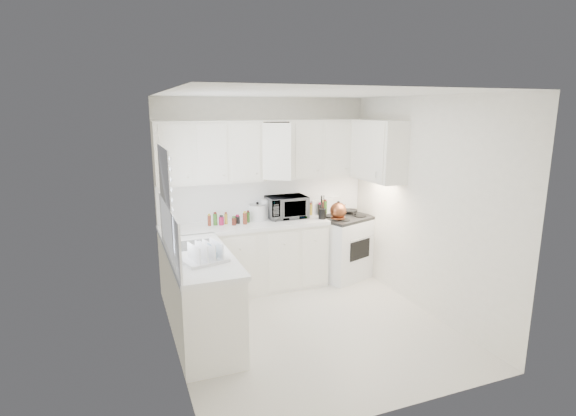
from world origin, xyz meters
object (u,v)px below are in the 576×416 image
dish_rack (204,251)px  stove (343,238)px  microwave (286,205)px  utensil_crock (322,207)px  rice_cooker (258,211)px  tea_kettle (338,209)px

dish_rack → stove: bearing=15.3°
microwave → stove: bearing=-8.6°
utensil_crock → dish_rack: utensil_crock is taller
utensil_crock → microwave: bearing=149.9°
stove → rice_cooker: 1.36m
stove → utensil_crock: (-0.41, -0.13, 0.53)m
rice_cooker → dish_rack: size_ratio=0.60×
tea_kettle → utensil_crock: bearing=152.5°
stove → tea_kettle: 0.54m
rice_cooker → dish_rack: 1.80m
microwave → utensil_crock: size_ratio=1.60×
rice_cooker → dish_rack: rice_cooker is taller
microwave → rice_cooker: microwave is taller
tea_kettle → microwave: microwave is taller
tea_kettle → microwave: 0.73m
tea_kettle → rice_cooker: size_ratio=1.16×
tea_kettle → utensil_crock: size_ratio=0.84×
dish_rack → tea_kettle: bearing=14.2°
tea_kettle → dish_rack: tea_kettle is taller
tea_kettle → dish_rack: size_ratio=0.70×
dish_rack → microwave: bearing=30.5°
microwave → utensil_crock: bearing=-30.5°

